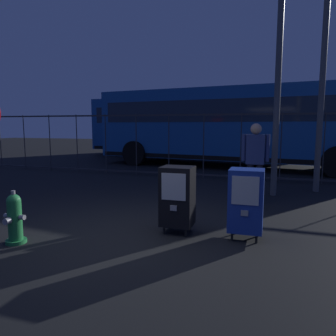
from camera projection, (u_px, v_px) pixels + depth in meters
ground_plane at (123, 239)px, 4.67m from camera, size 60.00×60.00×0.00m
fire_hydrant at (15, 219)px, 4.48m from camera, size 0.33×0.32×0.75m
newspaper_box_primary at (246, 200)px, 4.62m from camera, size 0.48×0.42×1.02m
newspaper_box_secondary at (177, 196)px, 4.90m from camera, size 0.48×0.42×1.02m
pedestrian at (255, 159)px, 6.58m from camera, size 0.55×0.22×1.67m
fence_barrier at (204, 145)px, 9.95m from camera, size 18.03×0.04×2.00m
bus_near at (232, 123)px, 12.54m from camera, size 10.74×3.86×3.00m
bus_far at (193, 124)px, 16.71m from camera, size 10.58×3.08×3.00m
street_light_near_right at (325, 32)px, 7.54m from camera, size 0.32×0.32×6.49m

